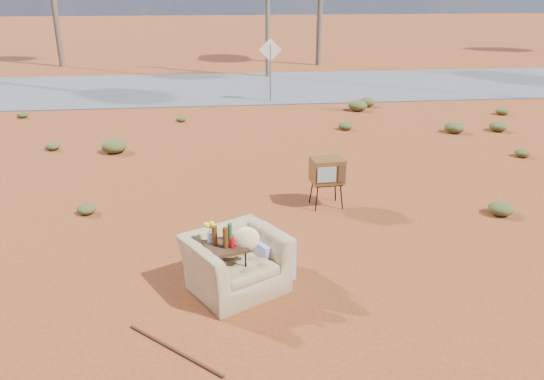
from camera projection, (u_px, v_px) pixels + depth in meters
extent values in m
plane|color=brown|center=(261.00, 282.00, 7.39)|extent=(140.00, 140.00, 0.00)
cube|color=#565659|center=(225.00, 87.00, 21.27)|extent=(140.00, 7.00, 0.04)
imported|color=#997F53|center=(235.00, 254.00, 7.03)|extent=(1.44, 1.27, 1.06)
ellipsoid|color=beige|center=(229.00, 248.00, 7.01)|extent=(0.38, 0.38, 0.22)
ellipsoid|color=beige|center=(247.00, 239.00, 6.81)|extent=(0.34, 0.17, 0.34)
cube|color=navy|center=(265.00, 254.00, 7.50)|extent=(0.82, 0.93, 0.62)
cube|color=black|center=(327.00, 183.00, 9.75)|extent=(0.55, 0.44, 0.03)
cylinder|color=black|center=(317.00, 199.00, 9.62)|extent=(0.03, 0.03, 0.47)
cylinder|color=black|center=(341.00, 197.00, 9.71)|extent=(0.03, 0.03, 0.47)
cylinder|color=black|center=(311.00, 192.00, 9.96)|extent=(0.03, 0.03, 0.47)
cylinder|color=black|center=(335.00, 190.00, 10.05)|extent=(0.03, 0.03, 0.47)
cube|color=brown|center=(327.00, 170.00, 9.67)|extent=(0.62, 0.50, 0.45)
cube|color=gray|center=(327.00, 175.00, 9.43)|extent=(0.35, 0.05, 0.28)
cube|color=#472D19|center=(342.00, 174.00, 9.49)|extent=(0.13, 0.03, 0.32)
cube|color=#392314|center=(225.00, 246.00, 6.84)|extent=(0.63, 0.63, 0.04)
cylinder|color=black|center=(216.00, 281.00, 6.72)|extent=(0.02, 0.02, 0.71)
cylinder|color=black|center=(246.00, 275.00, 6.87)|extent=(0.02, 0.02, 0.71)
cylinder|color=black|center=(207.00, 266.00, 7.07)|extent=(0.02, 0.02, 0.71)
cylinder|color=black|center=(236.00, 261.00, 7.22)|extent=(0.02, 0.02, 0.71)
cylinder|color=#46210B|center=(215.00, 236.00, 6.79)|extent=(0.07, 0.07, 0.26)
cylinder|color=#46210B|center=(225.00, 238.00, 6.71)|extent=(0.07, 0.07, 0.28)
cylinder|color=#224F24|center=(230.00, 232.00, 6.92)|extent=(0.06, 0.06, 0.24)
cylinder|color=red|center=(232.00, 243.00, 6.75)|extent=(0.06, 0.06, 0.13)
cylinder|color=silver|center=(210.00, 237.00, 6.89)|extent=(0.08, 0.08, 0.14)
ellipsoid|color=yellow|center=(210.00, 226.00, 6.83)|extent=(0.16, 0.16, 0.12)
cylinder|color=#4B1F14|center=(175.00, 350.00, 5.98)|extent=(1.11, 1.05, 0.04)
cylinder|color=brown|center=(270.00, 74.00, 18.30)|extent=(0.06, 0.06, 2.00)
cube|color=silver|center=(270.00, 50.00, 18.01)|extent=(0.78, 0.04, 0.78)
cylinder|color=brown|center=(54.00, 4.00, 25.81)|extent=(0.28, 0.28, 6.00)
ellipsoid|color=#454920|center=(501.00, 209.00, 9.49)|extent=(0.44, 0.44, 0.24)
ellipsoid|color=#454920|center=(114.00, 146.00, 13.02)|extent=(0.60, 0.60, 0.33)
ellipsoid|color=#454920|center=(522.00, 153.00, 12.71)|extent=(0.36, 0.36, 0.20)
ellipsoid|color=#454920|center=(345.00, 126.00, 15.10)|extent=(0.40, 0.40, 0.22)
ellipsoid|color=#454920|center=(181.00, 119.00, 15.99)|extent=(0.30, 0.30, 0.17)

